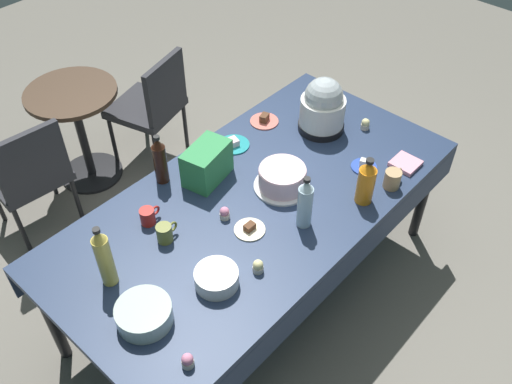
{
  "coord_description": "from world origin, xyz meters",
  "views": [
    {
      "loc": [
        -1.5,
        -1.36,
        2.75
      ],
      "look_at": [
        0.0,
        0.0,
        0.8
      ],
      "focal_mm": 39.23,
      "sensor_mm": 36.0,
      "label": 1
    }
  ],
  "objects_px": {
    "glass_salad_bowl": "(144,314)",
    "soda_bottle_ginger_ale": "(104,258)",
    "dessert_plate_cobalt": "(364,166)",
    "coffee_mug_red": "(148,216)",
    "cupcake_vanilla": "(188,361)",
    "frosted_layer_cake": "(282,178)",
    "soda_bottle_water": "(305,203)",
    "soda_bottle_cola": "(160,161)",
    "slow_cooker": "(323,107)",
    "soda_carton": "(207,163)",
    "coffee_mug_black": "(321,88)",
    "maroon_chair_right": "(153,103)",
    "dessert_plate_cream": "(250,229)",
    "coffee_mug_tan": "(393,179)",
    "soda_bottle_orange_juice": "(366,182)",
    "maroon_chair_left": "(29,172)",
    "round_cafe_table": "(78,119)",
    "cupcake_lemon": "(225,213)",
    "cupcake_rose": "(365,124)",
    "dessert_plate_teal": "(234,144)",
    "cupcake_berry": "(258,266)",
    "dessert_plate_coral": "(264,120)",
    "ceramic_snack_bowl": "(217,278)",
    "potluck_table": "(256,208)"
  },
  "relations": [
    {
      "from": "ceramic_snack_bowl",
      "to": "soda_bottle_orange_juice",
      "type": "relative_size",
      "value": 0.73
    },
    {
      "from": "coffee_mug_black",
      "to": "slow_cooker",
      "type": "bearing_deg",
      "value": -142.76
    },
    {
      "from": "cupcake_lemon",
      "to": "soda_carton",
      "type": "relative_size",
      "value": 0.26
    },
    {
      "from": "potluck_table",
      "to": "glass_salad_bowl",
      "type": "xyz_separation_m",
      "value": [
        -0.84,
        -0.14,
        0.11
      ]
    },
    {
      "from": "glass_salad_bowl",
      "to": "cupcake_lemon",
      "type": "bearing_deg",
      "value": 14.51
    },
    {
      "from": "cupcake_berry",
      "to": "round_cafe_table",
      "type": "xyz_separation_m",
      "value": [
        0.28,
        1.89,
        -0.28
      ]
    },
    {
      "from": "dessert_plate_cream",
      "to": "soda_bottle_cola",
      "type": "xyz_separation_m",
      "value": [
        -0.05,
        0.58,
        0.13
      ]
    },
    {
      "from": "maroon_chair_right",
      "to": "round_cafe_table",
      "type": "relative_size",
      "value": 1.18
    },
    {
      "from": "soda_bottle_water",
      "to": "round_cafe_table",
      "type": "distance_m",
      "value": 1.9
    },
    {
      "from": "cupcake_vanilla",
      "to": "soda_bottle_water",
      "type": "bearing_deg",
      "value": 8.83
    },
    {
      "from": "dessert_plate_coral",
      "to": "cupcake_vanilla",
      "type": "relative_size",
      "value": 2.5
    },
    {
      "from": "soda_bottle_cola",
      "to": "soda_carton",
      "type": "bearing_deg",
      "value": -43.21
    },
    {
      "from": "cupcake_berry",
      "to": "soda_bottle_cola",
      "type": "height_order",
      "value": "soda_bottle_cola"
    },
    {
      "from": "soda_bottle_orange_juice",
      "to": "maroon_chair_left",
      "type": "distance_m",
      "value": 2.02
    },
    {
      "from": "coffee_mug_black",
      "to": "cupcake_rose",
      "type": "bearing_deg",
      "value": -104.27
    },
    {
      "from": "coffee_mug_black",
      "to": "maroon_chair_right",
      "type": "distance_m",
      "value": 1.2
    },
    {
      "from": "soda_bottle_cola",
      "to": "slow_cooker",
      "type": "bearing_deg",
      "value": -20.8
    },
    {
      "from": "dessert_plate_cobalt",
      "to": "cupcake_vanilla",
      "type": "height_order",
      "value": "cupcake_vanilla"
    },
    {
      "from": "glass_salad_bowl",
      "to": "soda_bottle_ginger_ale",
      "type": "relative_size",
      "value": 0.7
    },
    {
      "from": "coffee_mug_red",
      "to": "maroon_chair_right",
      "type": "relative_size",
      "value": 0.13
    },
    {
      "from": "soda_bottle_ginger_ale",
      "to": "coffee_mug_tan",
      "type": "relative_size",
      "value": 2.63
    },
    {
      "from": "cupcake_vanilla",
      "to": "coffee_mug_black",
      "type": "relative_size",
      "value": 0.58
    },
    {
      "from": "slow_cooker",
      "to": "dessert_plate_coral",
      "type": "xyz_separation_m",
      "value": [
        -0.17,
        0.29,
        -0.14
      ]
    },
    {
      "from": "dessert_plate_teal",
      "to": "soda_bottle_water",
      "type": "relative_size",
      "value": 0.59
    },
    {
      "from": "cupcake_vanilla",
      "to": "coffee_mug_tan",
      "type": "height_order",
      "value": "coffee_mug_tan"
    },
    {
      "from": "frosted_layer_cake",
      "to": "soda_bottle_water",
      "type": "distance_m",
      "value": 0.29
    },
    {
      "from": "coffee_mug_red",
      "to": "dessert_plate_cobalt",
      "type": "bearing_deg",
      "value": -27.77
    },
    {
      "from": "frosted_layer_cake",
      "to": "soda_carton",
      "type": "distance_m",
      "value": 0.4
    },
    {
      "from": "glass_salad_bowl",
      "to": "coffee_mug_tan",
      "type": "distance_m",
      "value": 1.42
    },
    {
      "from": "soda_bottle_orange_juice",
      "to": "coffee_mug_tan",
      "type": "relative_size",
      "value": 2.09
    },
    {
      "from": "coffee_mug_red",
      "to": "maroon_chair_right",
      "type": "xyz_separation_m",
      "value": [
        0.89,
        1.07,
        -0.3
      ]
    },
    {
      "from": "coffee_mug_black",
      "to": "maroon_chair_right",
      "type": "height_order",
      "value": "maroon_chair_right"
    },
    {
      "from": "ceramic_snack_bowl",
      "to": "cupcake_berry",
      "type": "xyz_separation_m",
      "value": [
        0.17,
        -0.09,
        -0.01
      ]
    },
    {
      "from": "soda_carton",
      "to": "glass_salad_bowl",
      "type": "bearing_deg",
      "value": -162.79
    },
    {
      "from": "frosted_layer_cake",
      "to": "coffee_mug_red",
      "type": "xyz_separation_m",
      "value": [
        -0.63,
        0.32,
        -0.02
      ]
    },
    {
      "from": "slow_cooker",
      "to": "maroon_chair_right",
      "type": "relative_size",
      "value": 0.39
    },
    {
      "from": "dessert_plate_cream",
      "to": "cupcake_berry",
      "type": "height_order",
      "value": "cupcake_berry"
    },
    {
      "from": "glass_salad_bowl",
      "to": "cupcake_rose",
      "type": "relative_size",
      "value": 3.5
    },
    {
      "from": "dessert_plate_teal",
      "to": "coffee_mug_red",
      "type": "xyz_separation_m",
      "value": [
        -0.71,
        -0.1,
        0.03
      ]
    },
    {
      "from": "dessert_plate_cobalt",
      "to": "soda_bottle_ginger_ale",
      "type": "height_order",
      "value": "soda_bottle_ginger_ale"
    },
    {
      "from": "coffee_mug_black",
      "to": "maroon_chair_right",
      "type": "xyz_separation_m",
      "value": [
        -0.54,
        1.03,
        -0.31
      ]
    },
    {
      "from": "cupcake_rose",
      "to": "soda_bottle_cola",
      "type": "bearing_deg",
      "value": 153.68
    },
    {
      "from": "cupcake_berry",
      "to": "coffee_mug_black",
      "type": "distance_m",
      "value": 1.45
    },
    {
      "from": "soda_bottle_orange_juice",
      "to": "maroon_chair_left",
      "type": "relative_size",
      "value": 0.32
    },
    {
      "from": "cupcake_rose",
      "to": "soda_bottle_orange_juice",
      "type": "distance_m",
      "value": 0.61
    },
    {
      "from": "cupcake_vanilla",
      "to": "glass_salad_bowl",
      "type": "bearing_deg",
      "value": 86.07
    },
    {
      "from": "dessert_plate_cobalt",
      "to": "coffee_mug_red",
      "type": "bearing_deg",
      "value": 152.23
    },
    {
      "from": "dessert_plate_cobalt",
      "to": "cupcake_lemon",
      "type": "distance_m",
      "value": 0.83
    },
    {
      "from": "frosted_layer_cake",
      "to": "slow_cooker",
      "type": "height_order",
      "value": "slow_cooker"
    },
    {
      "from": "dessert_plate_cream",
      "to": "cupcake_lemon",
      "type": "distance_m",
      "value": 0.15
    }
  ]
}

